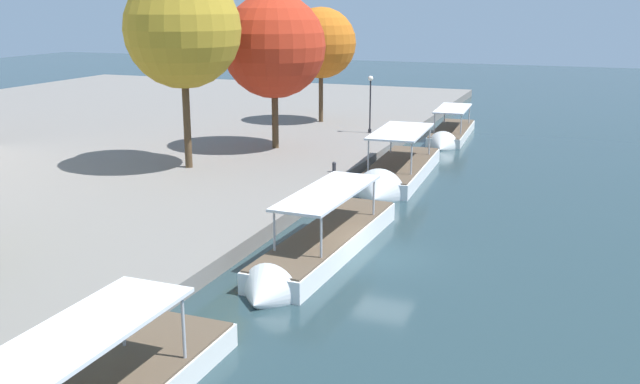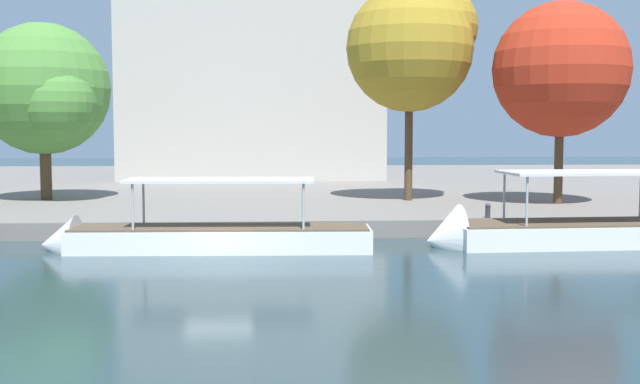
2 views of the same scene
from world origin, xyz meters
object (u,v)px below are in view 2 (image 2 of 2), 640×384
at_px(tree_3, 561,68).
at_px(tree_5, 47,94).
at_px(tour_boat_2, 198,241).
at_px(tour_boat_3, 559,236).
at_px(mooring_bollard_0, 488,210).
at_px(tree_4, 413,44).

relative_size(tree_3, tree_5, 1.08).
xyz_separation_m(tour_boat_2, tree_3, (18.91, 10.81, 7.85)).
distance_m(tour_boat_2, tour_boat_3, 15.16).
distance_m(mooring_bollard_0, tree_5, 26.21).
relative_size(tour_boat_2, tree_3, 1.20).
relative_size(mooring_bollard_0, tree_5, 0.07).
height_order(mooring_bollard_0, tree_5, tree_5).
bearing_deg(tree_5, tree_3, -8.29).
distance_m(tree_3, tree_5, 29.28).
bearing_deg(tree_3, tree_5, 171.71).
xyz_separation_m(tour_boat_3, tree_4, (-3.97, 12.87, 9.39)).
bearing_deg(tree_4, tree_5, 175.65).
height_order(tour_boat_3, tree_3, tree_3).
xyz_separation_m(tour_boat_3, tree_5, (-25.18, 14.48, 6.54)).
distance_m(tree_3, tree_4, 8.31).
height_order(tour_boat_2, mooring_bollard_0, tour_boat_2).
xyz_separation_m(tour_boat_2, tour_boat_3, (15.15, 0.55, 0.02)).
bearing_deg(tour_boat_3, tree_5, -32.41).
relative_size(tour_boat_3, tree_5, 1.24).
xyz_separation_m(tour_boat_2, mooring_bollard_0, (13.04, 4.03, 0.76)).
xyz_separation_m(tour_boat_3, tree_3, (3.77, 10.26, 7.83)).
height_order(tour_boat_3, tree_5, tree_5).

